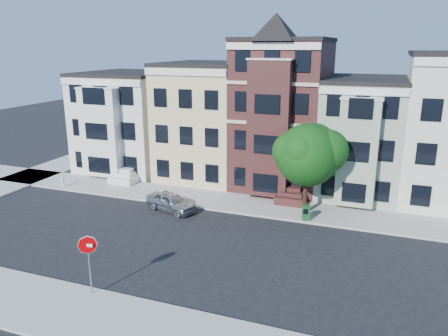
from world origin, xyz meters
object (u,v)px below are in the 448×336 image
at_px(newspaper_box, 306,213).
at_px(fire_hydrant, 63,183).
at_px(street_tree, 307,159).
at_px(stop_sign, 89,261).
at_px(parked_car, 171,202).

height_order(newspaper_box, fire_hydrant, newspaper_box).
bearing_deg(street_tree, stop_sign, -119.29).
distance_m(street_tree, newspaper_box, 3.66).
bearing_deg(parked_car, street_tree, -58.01).
relative_size(parked_car, newspaper_box, 3.77).
bearing_deg(stop_sign, fire_hydrant, 121.29).
relative_size(street_tree, fire_hydrant, 11.89).
xyz_separation_m(street_tree, parked_car, (-9.33, -2.46, -3.45)).
height_order(street_tree, stop_sign, street_tree).
relative_size(street_tree, stop_sign, 2.35).
distance_m(fire_hydrant, stop_sign, 18.07).
bearing_deg(newspaper_box, fire_hydrant, 155.35).
bearing_deg(newspaper_box, parked_car, 163.62).
height_order(street_tree, parked_car, street_tree).
bearing_deg(street_tree, parked_car, -165.21).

